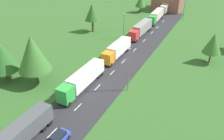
{
  "coord_description": "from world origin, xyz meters",
  "views": [
    {
      "loc": [
        20.31,
        -3.79,
        26.25
      ],
      "look_at": [
        0.65,
        36.16,
        1.6
      ],
      "focal_mm": 37.53,
      "sensor_mm": 36.0,
      "label": 1
    }
  ],
  "objects_px": {
    "lamppost_fourth": "(185,7)",
    "tree_maple": "(92,12)",
    "truck_fifth": "(156,16)",
    "tree_oak": "(1,55)",
    "truck_second": "(83,79)",
    "lamppost_second": "(129,68)",
    "car_second": "(58,139)",
    "tree_elm": "(33,53)",
    "tree_pine": "(213,44)",
    "truck_sixth": "(168,5)",
    "lamppost_third": "(124,24)",
    "distant_building": "(168,2)",
    "truck_third": "(117,49)",
    "truck_fourth": "(141,29)",
    "truck_lead": "(14,139)",
    "tree_lime": "(141,1)"
  },
  "relations": [
    {
      "from": "tree_elm",
      "to": "truck_fifth",
      "type": "bearing_deg",
      "value": 79.75
    },
    {
      "from": "truck_fourth",
      "to": "truck_fifth",
      "type": "height_order",
      "value": "truck_fourth"
    },
    {
      "from": "truck_fifth",
      "to": "car_second",
      "type": "bearing_deg",
      "value": -85.83
    },
    {
      "from": "truck_fourth",
      "to": "truck_lead",
      "type": "bearing_deg",
      "value": -89.95
    },
    {
      "from": "truck_sixth",
      "to": "car_second",
      "type": "relative_size",
      "value": 3.63
    },
    {
      "from": "tree_maple",
      "to": "tree_elm",
      "type": "relative_size",
      "value": 0.86
    },
    {
      "from": "lamppost_fourth",
      "to": "car_second",
      "type": "bearing_deg",
      "value": -93.3
    },
    {
      "from": "tree_pine",
      "to": "lamppost_fourth",
      "type": "bearing_deg",
      "value": 111.78
    },
    {
      "from": "truck_third",
      "to": "car_second",
      "type": "relative_size",
      "value": 2.98
    },
    {
      "from": "truck_fifth",
      "to": "tree_elm",
      "type": "distance_m",
      "value": 53.82
    },
    {
      "from": "truck_third",
      "to": "tree_oak",
      "type": "distance_m",
      "value": 26.67
    },
    {
      "from": "truck_sixth",
      "to": "lamppost_fourth",
      "type": "height_order",
      "value": "lamppost_fourth"
    },
    {
      "from": "truck_sixth",
      "to": "truck_fifth",
      "type": "bearing_deg",
      "value": -90.24
    },
    {
      "from": "truck_second",
      "to": "tree_maple",
      "type": "distance_m",
      "value": 34.06
    },
    {
      "from": "distant_building",
      "to": "tree_pine",
      "type": "bearing_deg",
      "value": -63.99
    },
    {
      "from": "truck_fourth",
      "to": "lamppost_second",
      "type": "relative_size",
      "value": 1.51
    },
    {
      "from": "truck_second",
      "to": "lamppost_third",
      "type": "distance_m",
      "value": 29.2
    },
    {
      "from": "tree_oak",
      "to": "car_second",
      "type": "bearing_deg",
      "value": -24.85
    },
    {
      "from": "truck_sixth",
      "to": "lamppost_fourth",
      "type": "bearing_deg",
      "value": -52.31
    },
    {
      "from": "lamppost_second",
      "to": "lamppost_third",
      "type": "relative_size",
      "value": 1.17
    },
    {
      "from": "tree_maple",
      "to": "truck_third",
      "type": "bearing_deg",
      "value": -42.31
    },
    {
      "from": "truck_fifth",
      "to": "tree_oak",
      "type": "height_order",
      "value": "tree_oak"
    },
    {
      "from": "tree_lime",
      "to": "distant_building",
      "type": "relative_size",
      "value": 0.6
    },
    {
      "from": "truck_fifth",
      "to": "tree_oak",
      "type": "relative_size",
      "value": 1.44
    },
    {
      "from": "truck_second",
      "to": "distant_building",
      "type": "bearing_deg",
      "value": 90.37
    },
    {
      "from": "lamppost_second",
      "to": "tree_pine",
      "type": "relative_size",
      "value": 1.25
    },
    {
      "from": "truck_third",
      "to": "truck_sixth",
      "type": "height_order",
      "value": "truck_sixth"
    },
    {
      "from": "truck_lead",
      "to": "tree_maple",
      "type": "xyz_separation_m",
      "value": [
        -15.38,
        48.07,
        4.28
      ]
    },
    {
      "from": "distant_building",
      "to": "truck_sixth",
      "type": "bearing_deg",
      "value": -73.39
    },
    {
      "from": "truck_sixth",
      "to": "distant_building",
      "type": "height_order",
      "value": "distant_building"
    },
    {
      "from": "truck_fifth",
      "to": "tree_lime",
      "type": "xyz_separation_m",
      "value": [
        -9.47,
        9.03,
        2.66
      ]
    },
    {
      "from": "truck_fourth",
      "to": "car_second",
      "type": "bearing_deg",
      "value": -84.47
    },
    {
      "from": "car_second",
      "to": "tree_pine",
      "type": "distance_m",
      "value": 41.54
    },
    {
      "from": "lamppost_second",
      "to": "tree_oak",
      "type": "distance_m",
      "value": 26.03
    },
    {
      "from": "tree_maple",
      "to": "car_second",
      "type": "bearing_deg",
      "value": -65.76
    },
    {
      "from": "lamppost_second",
      "to": "tree_maple",
      "type": "xyz_separation_m",
      "value": [
        -23.78,
        26.89,
        1.27
      ]
    },
    {
      "from": "car_second",
      "to": "tree_elm",
      "type": "bearing_deg",
      "value": 140.77
    },
    {
      "from": "truck_sixth",
      "to": "truck_second",
      "type": "bearing_deg",
      "value": -90.07
    },
    {
      "from": "truck_fifth",
      "to": "distant_building",
      "type": "distance_m",
      "value": 18.71
    },
    {
      "from": "truck_fourth",
      "to": "lamppost_third",
      "type": "distance_m",
      "value": 6.62
    },
    {
      "from": "truck_lead",
      "to": "truck_fourth",
      "type": "xyz_separation_m",
      "value": [
        -0.04,
        51.77,
        0.09
      ]
    },
    {
      "from": "truck_second",
      "to": "truck_fourth",
      "type": "height_order",
      "value": "truck_fourth"
    },
    {
      "from": "truck_lead",
      "to": "lamppost_fourth",
      "type": "relative_size",
      "value": 1.61
    },
    {
      "from": "lamppost_fourth",
      "to": "tree_maple",
      "type": "relative_size",
      "value": 1.0
    },
    {
      "from": "lamppost_third",
      "to": "tree_oak",
      "type": "bearing_deg",
      "value": -110.7
    },
    {
      "from": "tree_maple",
      "to": "distant_building",
      "type": "distance_m",
      "value": 41.53
    },
    {
      "from": "truck_sixth",
      "to": "tree_oak",
      "type": "height_order",
      "value": "tree_oak"
    },
    {
      "from": "truck_fifth",
      "to": "lamppost_second",
      "type": "relative_size",
      "value": 1.44
    },
    {
      "from": "lamppost_second",
      "to": "truck_fifth",
      "type": "bearing_deg",
      "value": 100.26
    },
    {
      "from": "truck_fifth",
      "to": "truck_second",
      "type": "bearing_deg",
      "value": -90.02
    }
  ]
}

